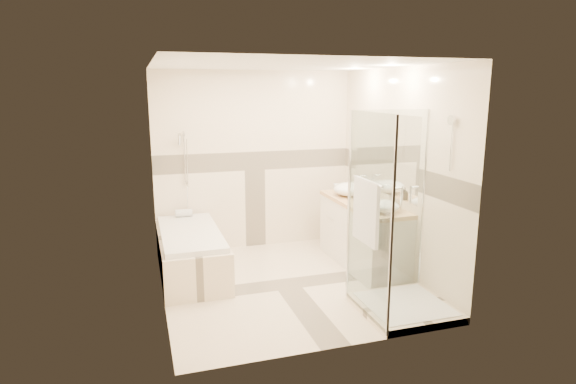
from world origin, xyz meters
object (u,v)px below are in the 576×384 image
object	(u,v)px
vanity	(363,234)
amenity_bottle_b	(364,197)
bathtub	(191,250)
vessel_sink_near	(350,189)
amenity_bottle_a	(365,197)
vessel_sink_far	(384,206)
shower_enclosure	(393,264)

from	to	relation	value
vanity	amenity_bottle_b	distance (m)	0.49
bathtub	vanity	distance (m)	2.18
bathtub	vessel_sink_near	bearing A→B (deg)	0.58
vanity	amenity_bottle_a	bearing A→B (deg)	-107.15
vessel_sink_near	amenity_bottle_a	distance (m)	0.44
vessel_sink_near	vessel_sink_far	world-z (taller)	vessel_sink_near
vessel_sink_far	amenity_bottle_b	size ratio (longest dim) A/B	2.73
vanity	shower_enclosure	distance (m)	1.31
vanity	vessel_sink_near	xyz separation A→B (m)	(-0.02, 0.37, 0.51)
amenity_bottle_a	amenity_bottle_b	distance (m)	0.03
shower_enclosure	amenity_bottle_a	distance (m)	1.31
vessel_sink_far	amenity_bottle_b	xyz separation A→B (m)	(0.00, 0.52, -0.01)
vessel_sink_far	amenity_bottle_a	size ratio (longest dim) A/B	2.22
shower_enclosure	vessel_sink_far	size ratio (longest dim) A/B	5.76
vanity	amenity_bottle_a	world-z (taller)	amenity_bottle_a
shower_enclosure	vanity	bearing A→B (deg)	77.03
bathtub	vessel_sink_near	size ratio (longest dim) A/B	3.82
vessel_sink_far	amenity_bottle_b	distance (m)	0.52
shower_enclosure	vessel_sink_far	distance (m)	0.87
amenity_bottle_a	amenity_bottle_b	xyz separation A→B (m)	(0.00, 0.03, -0.02)
bathtub	amenity_bottle_a	world-z (taller)	amenity_bottle_a
shower_enclosure	amenity_bottle_b	xyz separation A→B (m)	(0.27, 1.23, 0.41)
amenity_bottle_b	vanity	bearing A→B (deg)	60.68
amenity_bottle_a	vessel_sink_far	bearing A→B (deg)	-90.00
shower_enclosure	amenity_bottle_b	distance (m)	1.33
vessel_sink_near	amenity_bottle_b	world-z (taller)	vessel_sink_near
shower_enclosure	vessel_sink_near	xyz separation A→B (m)	(0.27, 1.64, 0.43)
shower_enclosure	amenity_bottle_a	world-z (taller)	shower_enclosure
bathtub	shower_enclosure	world-z (taller)	shower_enclosure
bathtub	vessel_sink_near	distance (m)	2.22
vanity	amenity_bottle_b	world-z (taller)	amenity_bottle_b
shower_enclosure	amenity_bottle_b	bearing A→B (deg)	77.55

